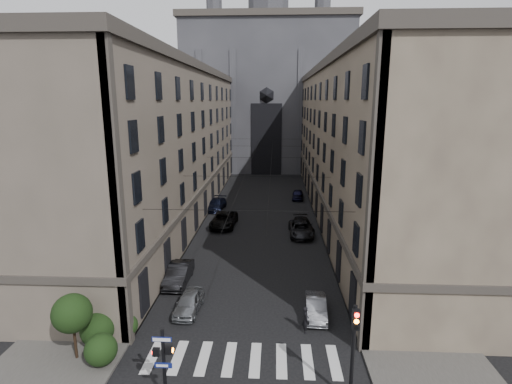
# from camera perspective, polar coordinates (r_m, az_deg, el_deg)

# --- Properties ---
(sidewalk_left) EXTENTS (7.00, 80.00, 0.15)m
(sidewalk_left) POSITION_cam_1_polar(r_m,az_deg,el_deg) (54.58, -10.33, -2.65)
(sidewalk_left) COLOR #383533
(sidewalk_left) RESTS_ON ground
(sidewalk_right) EXTENTS (7.00, 80.00, 0.15)m
(sidewalk_right) POSITION_cam_1_polar(r_m,az_deg,el_deg) (53.90, 12.00, -2.92)
(sidewalk_right) COLOR #383533
(sidewalk_right) RESTS_ON ground
(zebra_crossing) EXTENTS (11.00, 3.20, 0.01)m
(zebra_crossing) POSITION_cam_1_polar(r_m,az_deg,el_deg) (24.94, -1.96, -22.75)
(zebra_crossing) COLOR beige
(zebra_crossing) RESTS_ON ground
(building_left) EXTENTS (13.60, 60.60, 18.85)m
(building_left) POSITION_cam_1_polar(r_m,az_deg,el_deg) (53.64, -13.82, 7.01)
(building_left) COLOR #534B40
(building_left) RESTS_ON ground
(building_right) EXTENTS (13.60, 60.60, 18.85)m
(building_right) POSITION_cam_1_polar(r_m,az_deg,el_deg) (52.75, 15.65, 6.81)
(building_right) COLOR brown
(building_right) RESTS_ON ground
(gothic_tower) EXTENTS (35.00, 23.00, 58.00)m
(gothic_tower) POSITION_cam_1_polar(r_m,az_deg,el_deg) (90.21, 1.70, 15.01)
(gothic_tower) COLOR #2D2D33
(gothic_tower) RESTS_ON ground
(pedestrian_signal_left) EXTENTS (1.02, 0.38, 4.00)m
(pedestrian_signal_left) POSITION_cam_1_polar(r_m,az_deg,el_deg) (21.35, -13.07, -22.39)
(pedestrian_signal_left) COLOR black
(pedestrian_signal_left) RESTS_ON ground
(traffic_light_right) EXTENTS (0.34, 0.50, 5.20)m
(traffic_light_right) POSITION_cam_1_polar(r_m,az_deg,el_deg) (20.84, 13.79, -20.20)
(traffic_light_right) COLOR black
(traffic_light_right) RESTS_ON ground
(shrub_cluster) EXTENTS (3.90, 4.40, 3.90)m
(shrub_cluster) POSITION_cam_1_polar(r_m,az_deg,el_deg) (26.08, -22.43, -17.40)
(shrub_cluster) COLOR black
(shrub_cluster) RESTS_ON sidewalk_left
(tram_wires) EXTENTS (14.00, 60.00, 0.43)m
(tram_wires) POSITION_cam_1_polar(r_m,az_deg,el_deg) (51.36, 0.77, 4.77)
(tram_wires) COLOR black
(tram_wires) RESTS_ON ground
(car_left_near) EXTENTS (1.82, 4.11, 1.38)m
(car_left_near) POSITION_cam_1_polar(r_m,az_deg,el_deg) (29.52, -9.56, -15.27)
(car_left_near) COLOR gray
(car_left_near) RESTS_ON ground
(car_left_midnear) EXTENTS (1.67, 4.77, 1.57)m
(car_left_midnear) POSITION_cam_1_polar(r_m,az_deg,el_deg) (33.71, -10.99, -11.41)
(car_left_midnear) COLOR black
(car_left_midnear) RESTS_ON ground
(car_left_midfar) EXTENTS (3.01, 6.00, 1.63)m
(car_left_midfar) POSITION_cam_1_polar(r_m,az_deg,el_deg) (47.30, -4.61, -3.98)
(car_left_midfar) COLOR black
(car_left_midfar) RESTS_ON ground
(car_left_far) EXTENTS (2.65, 5.29, 1.48)m
(car_left_far) POSITION_cam_1_polar(r_m,az_deg,el_deg) (54.64, -5.71, -1.77)
(car_left_far) COLOR black
(car_left_far) RESTS_ON ground
(car_right_near) EXTENTS (1.55, 4.01, 1.30)m
(car_right_near) POSITION_cam_1_polar(r_m,az_deg,el_deg) (28.89, 8.57, -15.97)
(car_right_near) COLOR gray
(car_right_near) RESTS_ON ground
(car_right_midnear) EXTENTS (2.61, 5.45, 1.50)m
(car_right_midnear) POSITION_cam_1_polar(r_m,az_deg,el_deg) (44.34, 6.42, -5.27)
(car_right_midnear) COLOR black
(car_right_midnear) RESTS_ON ground
(car_right_midfar) EXTENTS (2.41, 5.00, 1.40)m
(car_right_midfar) POSITION_cam_1_polar(r_m,az_deg,el_deg) (45.86, 6.75, -4.73)
(car_right_midfar) COLOR black
(car_right_midfar) RESTS_ON ground
(car_right_far) EXTENTS (1.97, 4.21, 1.39)m
(car_right_far) POSITION_cam_1_polar(r_m,az_deg,el_deg) (60.36, 5.99, -0.39)
(car_right_far) COLOR black
(car_right_far) RESTS_ON ground
(pedestrian) EXTENTS (0.49, 0.68, 1.75)m
(pedestrian) POSITION_cam_1_polar(r_m,az_deg,el_deg) (27.00, 7.10, -17.61)
(pedestrian) COLOR black
(pedestrian) RESTS_ON ground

